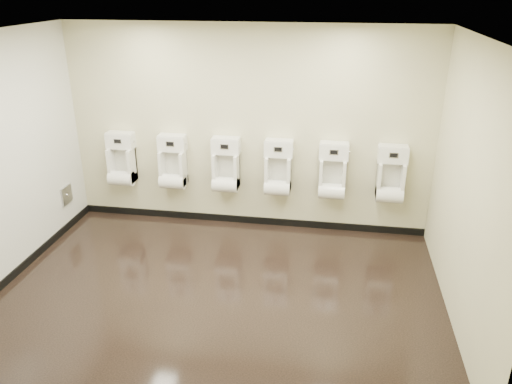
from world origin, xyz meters
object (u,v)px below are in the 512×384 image
(access_panel, at_px, (67,195))
(urinal_0, at_px, (122,163))
(urinal_2, at_px, (226,169))
(urinal_3, at_px, (278,172))
(urinal_4, at_px, (332,175))
(urinal_1, at_px, (173,166))
(urinal_5, at_px, (391,178))

(access_panel, bearing_deg, urinal_0, 31.57)
(urinal_2, distance_m, urinal_3, 0.73)
(urinal_3, distance_m, urinal_4, 0.73)
(urinal_1, bearing_deg, urinal_4, 0.00)
(access_panel, height_order, urinal_0, urinal_0)
(access_panel, xyz_separation_m, urinal_2, (2.21, 0.42, 0.37))
(urinal_2, xyz_separation_m, urinal_4, (1.46, 0.00, 0.00))
(urinal_0, height_order, urinal_3, same)
(urinal_0, height_order, urinal_1, same)
(urinal_0, height_order, urinal_5, same)
(urinal_0, relative_size, urinal_4, 1.00)
(access_panel, relative_size, urinal_3, 0.34)
(urinal_4, bearing_deg, access_panel, -173.50)
(urinal_2, height_order, urinal_5, same)
(urinal_2, bearing_deg, urinal_4, 0.00)
(urinal_3, height_order, urinal_5, same)
(access_panel, xyz_separation_m, urinal_0, (0.68, 0.42, 0.37))
(urinal_1, relative_size, urinal_4, 1.00)
(urinal_3, height_order, urinal_4, same)
(urinal_3, relative_size, urinal_5, 1.00)
(urinal_1, bearing_deg, urinal_3, 0.00)
(urinal_5, bearing_deg, urinal_1, 180.00)
(urinal_2, relative_size, urinal_3, 1.00)
(urinal_1, height_order, urinal_5, same)
(urinal_3, bearing_deg, urinal_0, 180.00)
(urinal_2, bearing_deg, urinal_3, 0.00)
(urinal_4, bearing_deg, urinal_1, 180.00)
(urinal_1, bearing_deg, urinal_0, 180.00)
(urinal_0, bearing_deg, urinal_2, 0.00)
(urinal_3, distance_m, urinal_5, 1.50)
(access_panel, xyz_separation_m, urinal_1, (1.44, 0.42, 0.37))
(urinal_0, bearing_deg, urinal_1, 0.00)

